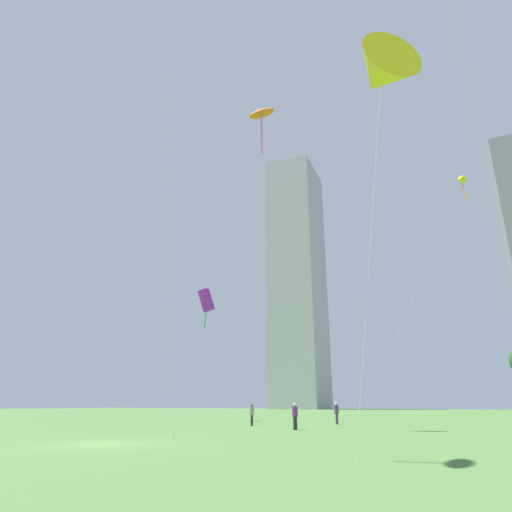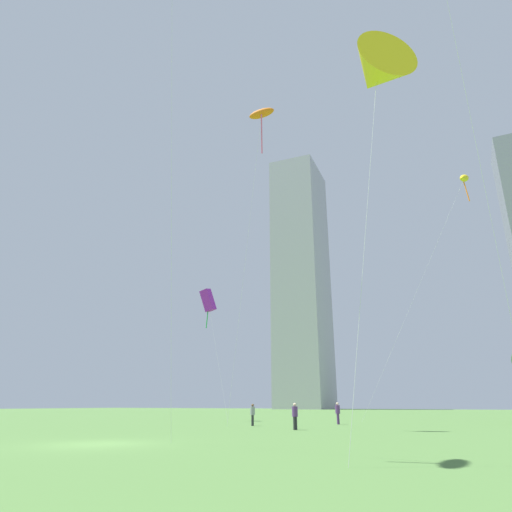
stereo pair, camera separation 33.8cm
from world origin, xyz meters
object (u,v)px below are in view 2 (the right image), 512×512
at_px(person_standing_1, 253,413).
at_px(kite_flying_6, 377,71).
at_px(person_standing_0, 338,412).
at_px(distant_highrise_0, 302,280).
at_px(kite_flying_5, 464,179).
at_px(kite_flying_4, 208,301).
at_px(person_standing_2, 295,414).
at_px(kite_flying_3, 262,115).

bearing_deg(person_standing_1, kite_flying_6, 30.54).
bearing_deg(person_standing_0, distant_highrise_0, -153.75).
relative_size(kite_flying_5, kite_flying_6, 1.56).
bearing_deg(distant_highrise_0, kite_flying_4, -78.59).
xyz_separation_m(kite_flying_5, distant_highrise_0, (-57.65, 99.66, 21.43)).
bearing_deg(person_standing_2, kite_flying_5, 162.08).
bearing_deg(kite_flying_6, kite_flying_5, 85.42).
relative_size(kite_flying_4, distant_highrise_0, 0.15).
bearing_deg(kite_flying_3, kite_flying_5, 51.72).
bearing_deg(distant_highrise_0, kite_flying_6, -72.04).
distance_m(person_standing_2, kite_flying_4, 20.93).
distance_m(person_standing_1, person_standing_2, 6.15).
height_order(person_standing_2, kite_flying_3, kite_flying_3).
height_order(person_standing_0, kite_flying_5, kite_flying_5).
xyz_separation_m(person_standing_0, person_standing_2, (0.11, -9.06, -0.04)).
relative_size(kite_flying_3, kite_flying_5, 1.02).
distance_m(kite_flying_4, kite_flying_6, 33.57).
bearing_deg(person_standing_1, person_standing_0, 127.76).
bearing_deg(kite_flying_6, person_standing_2, 125.97).
distance_m(person_standing_2, distant_highrise_0, 131.94).
bearing_deg(kite_flying_4, distant_highrise_0, 106.65).
bearing_deg(kite_flying_6, person_standing_1, 131.12).
distance_m(kite_flying_4, kite_flying_5, 28.80).
relative_size(kite_flying_6, distant_highrise_0, 0.17).
xyz_separation_m(kite_flying_5, kite_flying_6, (-2.35, -29.37, -8.86)).
relative_size(person_standing_1, kite_flying_5, 0.07).
distance_m(kite_flying_5, kite_flying_6, 30.77).
relative_size(person_standing_2, distant_highrise_0, 0.02).
distance_m(kite_flying_3, kite_flying_6, 19.24).
height_order(kite_flying_4, kite_flying_5, kite_flying_5).
relative_size(person_standing_0, kite_flying_5, 0.07).
bearing_deg(kite_flying_3, person_standing_1, 125.35).
relative_size(person_standing_1, kite_flying_4, 0.12).
height_order(person_standing_1, kite_flying_6, kite_flying_6).
height_order(kite_flying_4, kite_flying_6, kite_flying_6).
distance_m(person_standing_2, kite_flying_5, 29.67).
xyz_separation_m(person_standing_1, kite_flying_6, (14.52, -16.63, 12.94)).
height_order(kite_flying_3, kite_flying_5, kite_flying_3).
bearing_deg(person_standing_0, kite_flying_3, -6.37).
distance_m(person_standing_0, kite_flying_4, 18.04).
relative_size(kite_flying_4, kite_flying_6, 0.88).
bearing_deg(kite_flying_6, kite_flying_4, 135.17).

